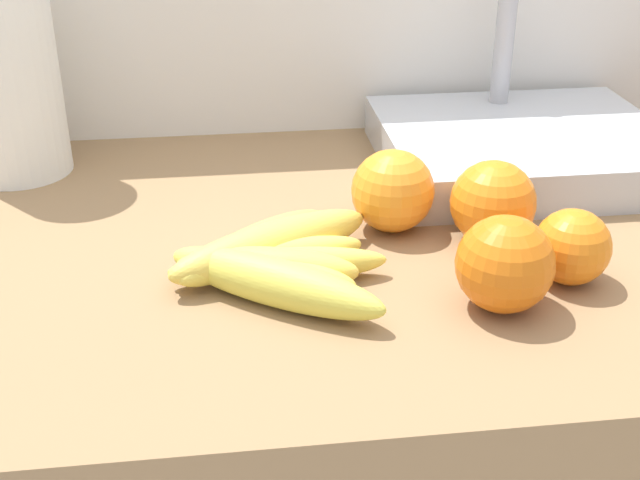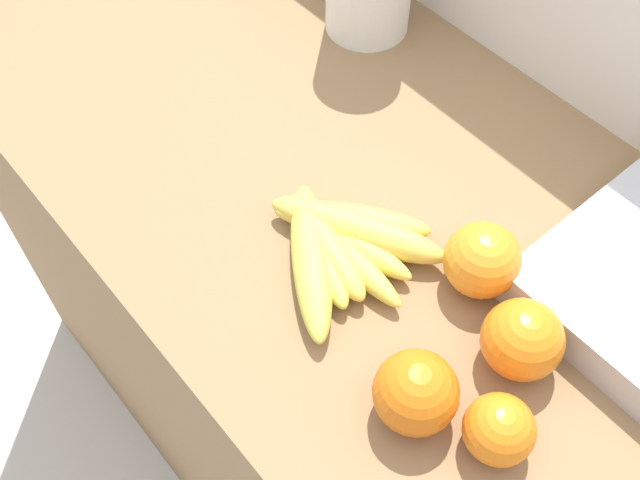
# 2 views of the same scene
# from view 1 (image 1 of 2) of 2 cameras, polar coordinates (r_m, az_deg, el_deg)

# --- Properties ---
(wall_back) EXTENTS (2.04, 0.06, 1.30)m
(wall_back) POSITION_cam_1_polar(r_m,az_deg,el_deg) (1.25, -1.29, -3.69)
(wall_back) COLOR silver
(wall_back) RESTS_ON ground
(banana_bunch) EXTENTS (0.20, 0.22, 0.04)m
(banana_bunch) POSITION_cam_1_polar(r_m,az_deg,el_deg) (0.74, -3.50, -1.52)
(banana_bunch) COLOR #DCD14C
(banana_bunch) RESTS_ON counter
(orange_right) EXTENTS (0.08, 0.08, 0.08)m
(orange_right) POSITION_cam_1_polar(r_m,az_deg,el_deg) (0.71, 12.52, -1.62)
(orange_right) COLOR orange
(orange_right) RESTS_ON counter
(orange_center) EXTENTS (0.08, 0.08, 0.08)m
(orange_center) POSITION_cam_1_polar(r_m,az_deg,el_deg) (0.83, 5.00, 3.37)
(orange_center) COLOR orange
(orange_center) RESTS_ON counter
(orange_far_right) EXTENTS (0.08, 0.08, 0.08)m
(orange_far_right) POSITION_cam_1_polar(r_m,az_deg,el_deg) (0.81, 11.74, 2.50)
(orange_far_right) COLOR orange
(orange_far_right) RESTS_ON counter
(orange_back_left) EXTENTS (0.07, 0.07, 0.07)m
(orange_back_left) POSITION_cam_1_polar(r_m,az_deg,el_deg) (0.76, 16.86, -0.45)
(orange_back_left) COLOR orange
(orange_back_left) RESTS_ON counter
(paper_towel_roll) EXTENTS (0.12, 0.12, 0.28)m
(paper_towel_roll) POSITION_cam_1_polar(r_m,az_deg,el_deg) (1.00, -20.88, 11.15)
(paper_towel_roll) COLOR white
(paper_towel_roll) RESTS_ON counter
(sink_basin) EXTENTS (0.33, 0.29, 0.21)m
(sink_basin) POSITION_cam_1_polar(r_m,az_deg,el_deg) (1.01, 13.68, 6.33)
(sink_basin) COLOR #B7BABF
(sink_basin) RESTS_ON counter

